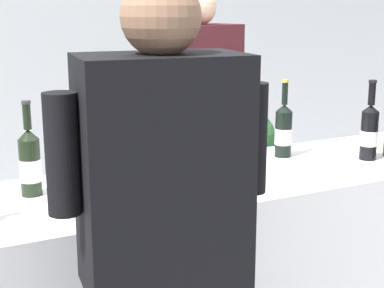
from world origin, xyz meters
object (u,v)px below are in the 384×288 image
(person_server, at_px, (197,158))
(wine_glass, at_px, (225,145))
(wine_bottle_1, at_px, (135,143))
(wine_bottle_3, at_px, (369,131))
(wine_bottle_6, at_px, (283,130))
(ice_bucket, at_px, (90,178))
(potted_shrub, at_px, (232,135))
(wine_bottle_4, at_px, (30,162))

(person_server, bearing_deg, wine_glass, -109.56)
(wine_bottle_1, height_order, wine_glass, wine_bottle_1)
(wine_bottle_1, relative_size, wine_bottle_3, 1.02)
(wine_bottle_6, xyz_separation_m, ice_bucket, (-1.00, -0.30, -0.01))
(wine_bottle_6, relative_size, wine_glass, 1.71)
(potted_shrub, bearing_deg, wine_bottle_3, -94.99)
(wine_bottle_1, relative_size, person_server, 0.21)
(wine_bottle_1, xyz_separation_m, wine_bottle_4, (-0.43, -0.06, -0.01))
(wine_glass, bearing_deg, ice_bucket, -168.93)
(wine_bottle_4, relative_size, ice_bucket, 1.52)
(wine_bottle_1, bearing_deg, wine_bottle_6, -1.18)
(ice_bucket, distance_m, potted_shrub, 2.09)
(wine_bottle_3, height_order, wine_glass, wine_bottle_3)
(ice_bucket, bearing_deg, person_server, 45.62)
(wine_bottle_6, height_order, potted_shrub, wine_bottle_6)
(wine_bottle_3, xyz_separation_m, wine_bottle_6, (-0.31, 0.21, -0.01))
(wine_bottle_4, xyz_separation_m, wine_bottle_6, (1.14, 0.04, -0.00))
(wine_bottle_4, height_order, wine_glass, wine_bottle_4)
(wine_bottle_4, height_order, wine_bottle_6, wine_bottle_6)
(wine_bottle_1, distance_m, ice_bucket, 0.43)
(wine_bottle_4, relative_size, potted_shrub, 0.29)
(wine_bottle_6, bearing_deg, wine_bottle_1, 178.82)
(wine_bottle_4, bearing_deg, potted_shrub, 37.90)
(wine_bottle_6, bearing_deg, wine_bottle_4, -177.78)
(wine_bottle_4, height_order, ice_bucket, wine_bottle_4)
(person_server, bearing_deg, wine_bottle_4, -148.45)
(wine_bottle_4, bearing_deg, person_server, 31.55)
(wine_bottle_4, xyz_separation_m, wine_glass, (0.73, -0.14, 0.01))
(wine_bottle_4, distance_m, wine_glass, 0.74)
(ice_bucket, bearing_deg, potted_shrub, 46.06)
(wine_bottle_1, height_order, potted_shrub, wine_bottle_1)
(wine_bottle_3, xyz_separation_m, wine_glass, (-0.73, 0.02, 0.01))
(wine_bottle_3, xyz_separation_m, person_server, (-0.46, 0.78, -0.25))
(person_server, bearing_deg, wine_bottle_1, -135.67)
(wine_bottle_6, distance_m, person_server, 0.64)
(ice_bucket, bearing_deg, wine_bottle_4, 119.15)
(ice_bucket, bearing_deg, wine_bottle_6, 16.87)
(wine_glass, bearing_deg, person_server, 70.44)
(person_server, height_order, potted_shrub, person_server)
(wine_bottle_4, height_order, potted_shrub, wine_bottle_4)
(wine_glass, bearing_deg, wine_bottle_6, 24.43)
(wine_bottle_6, distance_m, ice_bucket, 1.05)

